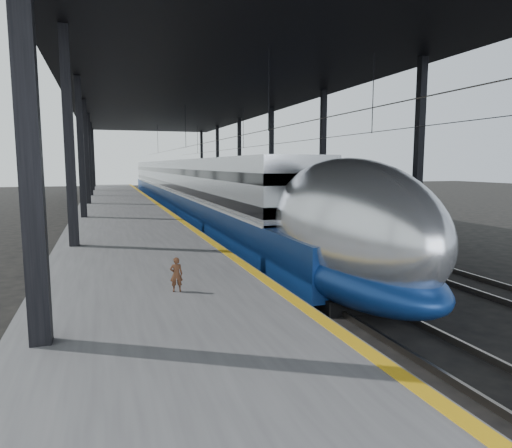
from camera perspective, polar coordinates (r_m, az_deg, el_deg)
name	(u,v)px	position (r m, az deg, el deg)	size (l,w,h in m)	color
ground	(263,293)	(14.66, 0.87, -8.57)	(160.00, 160.00, 0.00)	black
platform	(122,215)	(33.49, -16.41, 1.06)	(6.00, 80.00, 1.00)	#4C4C4F
yellow_strip	(162,207)	(33.66, -11.68, 2.10)	(0.30, 80.00, 0.01)	gold
rails	(231,217)	(34.76, -3.10, 0.88)	(6.52, 80.00, 0.16)	slate
canopy	(196,93)	(34.31, -7.56, 15.88)	(18.00, 75.00, 9.47)	black
tgv_train	(185,188)	(39.80, -8.88, 4.48)	(3.07, 65.20, 4.39)	silver
second_train	(221,186)	(47.95, -4.44, 4.75)	(2.60, 56.05, 3.59)	navy
child	(176,274)	(11.19, -9.93, -6.22)	(0.31, 0.20, 0.84)	#4B2A19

